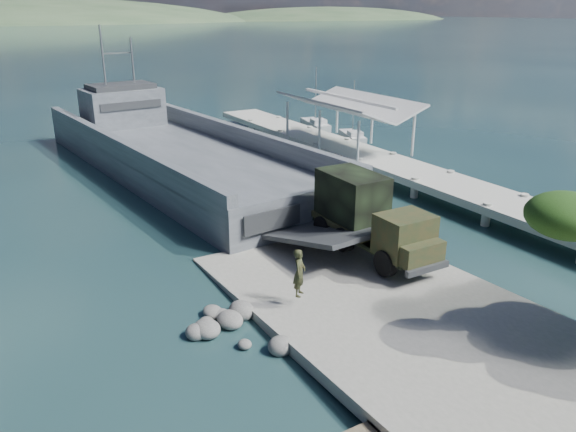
# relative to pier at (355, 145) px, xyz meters

# --- Properties ---
(ground) EXTENTS (1400.00, 1400.00, 0.00)m
(ground) POSITION_rel_pier_xyz_m (-13.00, -18.77, -1.60)
(ground) COLOR #18353B
(ground) RESTS_ON ground
(boat_ramp) EXTENTS (10.00, 18.00, 0.50)m
(boat_ramp) POSITION_rel_pier_xyz_m (-13.00, -19.77, -1.35)
(boat_ramp) COLOR gray
(boat_ramp) RESTS_ON ground
(shoreline_rocks) EXTENTS (3.20, 5.60, 0.90)m
(shoreline_rocks) POSITION_rel_pier_xyz_m (-19.20, -18.27, -1.60)
(shoreline_rocks) COLOR #535451
(shoreline_rocks) RESTS_ON ground
(distant_headlands) EXTENTS (1000.00, 240.00, 48.00)m
(distant_headlands) POSITION_rel_pier_xyz_m (37.00, 541.23, -1.60)
(distant_headlands) COLOR #2F4B2E
(distant_headlands) RESTS_ON ground
(pier) EXTENTS (6.40, 44.00, 6.10)m
(pier) POSITION_rel_pier_xyz_m (0.00, 0.00, 0.00)
(pier) COLOR #B3B3A8
(pier) RESTS_ON ground
(landing_craft) EXTENTS (12.87, 39.09, 11.42)m
(landing_craft) POSITION_rel_pier_xyz_m (-12.89, 5.21, -0.67)
(landing_craft) COLOR #454A51
(landing_craft) RESTS_ON ground
(military_truck) EXTENTS (2.63, 7.83, 3.61)m
(military_truck) POSITION_rel_pier_xyz_m (-10.38, -14.93, 0.70)
(military_truck) COLOR black
(military_truck) RESTS_ON boat_ramp
(soldier) EXTENTS (0.86, 0.85, 2.00)m
(soldier) POSITION_rel_pier_xyz_m (-16.14, -17.91, -0.10)
(soldier) COLOR #22331C
(soldier) RESTS_ON boat_ramp
(sailboat_near) EXTENTS (2.87, 4.92, 5.76)m
(sailboat_near) POSITION_rel_pier_xyz_m (5.31, 7.39, -1.29)
(sailboat_near) COLOR #BCBCBC
(sailboat_near) RESTS_ON ground
(sailboat_far) EXTENTS (2.71, 5.53, 6.48)m
(sailboat_far) POSITION_rel_pier_xyz_m (5.35, 13.94, -1.25)
(sailboat_far) COLOR #BCBCBC
(sailboat_far) RESTS_ON ground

